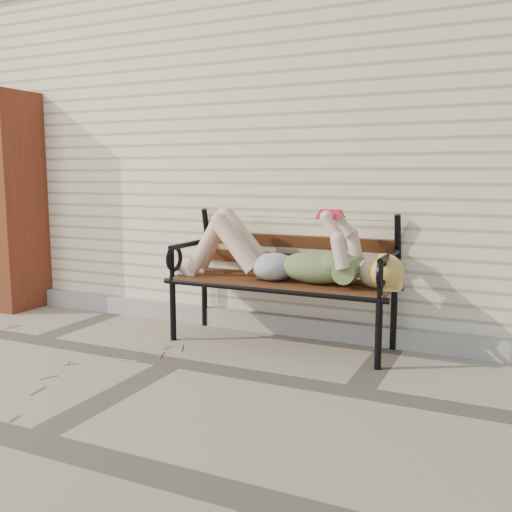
% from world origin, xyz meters
% --- Properties ---
extents(ground, '(80.00, 80.00, 0.00)m').
position_xyz_m(ground, '(0.00, 0.00, 0.00)').
color(ground, gray).
rests_on(ground, ground).
extents(house_wall, '(8.00, 4.00, 3.00)m').
position_xyz_m(house_wall, '(0.00, 3.00, 1.50)').
color(house_wall, beige).
rests_on(house_wall, ground).
extents(foundation_strip, '(8.00, 0.10, 0.15)m').
position_xyz_m(foundation_strip, '(0.00, 0.97, 0.07)').
color(foundation_strip, gray).
rests_on(foundation_strip, ground).
extents(brick_pillar, '(0.50, 0.50, 2.00)m').
position_xyz_m(brick_pillar, '(-2.30, 0.75, 1.00)').
color(brick_pillar, '#AC4926').
rests_on(brick_pillar, ground).
extents(garden_bench, '(1.78, 0.71, 1.15)m').
position_xyz_m(garden_bench, '(0.48, 0.80, 0.65)').
color(garden_bench, black).
rests_on(garden_bench, ground).
extents(reading_woman, '(1.68, 0.38, 0.53)m').
position_xyz_m(reading_woman, '(0.50, 0.66, 0.68)').
color(reading_woman, '#0A4149').
rests_on(reading_woman, ground).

